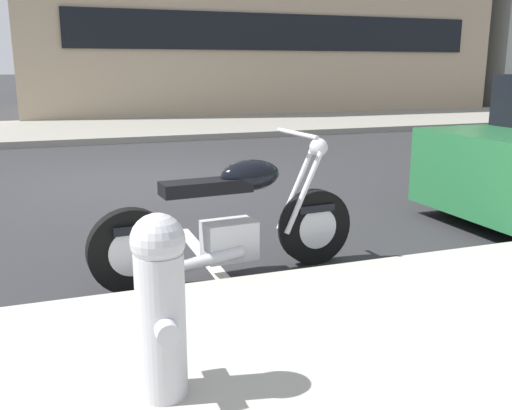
# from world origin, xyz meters

# --- Properties ---
(ground_plane) EXTENTS (260.00, 260.00, 0.00)m
(ground_plane) POSITION_xyz_m (0.00, 0.00, 0.00)
(ground_plane) COLOR #28282B
(sidewalk_far_curb) EXTENTS (120.00, 5.00, 0.14)m
(sidewalk_far_curb) POSITION_xyz_m (12.00, 6.79, 0.07)
(sidewalk_far_curb) COLOR gray
(sidewalk_far_curb) RESTS_ON ground
(parking_stall_stripe) EXTENTS (0.12, 2.20, 0.01)m
(parking_stall_stripe) POSITION_xyz_m (0.00, -3.69, 0.00)
(parking_stall_stripe) COLOR silver
(parking_stall_stripe) RESTS_ON ground
(parked_motorcycle) EXTENTS (2.15, 0.62, 1.11)m
(parked_motorcycle) POSITION_xyz_m (0.09, -4.01, 0.43)
(parked_motorcycle) COLOR black
(parked_motorcycle) RESTS_ON ground
(fire_hydrant) EXTENTS (0.24, 0.36, 0.86)m
(fire_hydrant) POSITION_xyz_m (-0.77, -5.69, 0.59)
(fire_hydrant) COLOR #B7B7BC
(fire_hydrant) RESTS_ON sidewalk_near_curb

